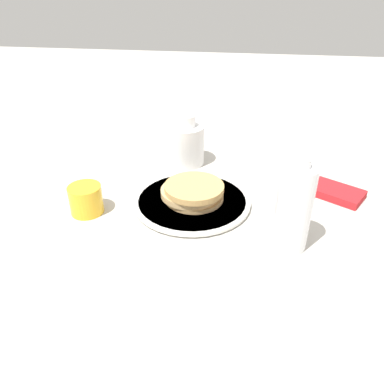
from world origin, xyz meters
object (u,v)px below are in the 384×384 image
at_px(cream_jug, 185,143).
at_px(pancake_stack, 193,192).
at_px(plate, 192,201).
at_px(water_bottle_near, 294,207).
at_px(juice_glass, 86,199).

bearing_deg(cream_jug, pancake_stack, 104.23).
relative_size(plate, cream_jug, 1.94).
xyz_separation_m(pancake_stack, cream_jug, (0.06, -0.22, 0.03)).
bearing_deg(pancake_stack, water_bottle_near, 148.60).
relative_size(pancake_stack, water_bottle_near, 0.77).
height_order(plate, cream_jug, cream_jug).
xyz_separation_m(plate, cream_jug, (0.05, -0.22, 0.06)).
distance_m(cream_jug, water_bottle_near, 0.45).
xyz_separation_m(pancake_stack, juice_glass, (0.24, 0.08, 0.00)).
distance_m(pancake_stack, cream_jug, 0.23).
xyz_separation_m(plate, juice_glass, (0.24, 0.07, 0.03)).
xyz_separation_m(pancake_stack, water_bottle_near, (-0.22, 0.14, 0.06)).
relative_size(pancake_stack, cream_jug, 1.04).
xyz_separation_m(plate, water_bottle_near, (-0.22, 0.13, 0.09)).
relative_size(juice_glass, water_bottle_near, 0.38).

